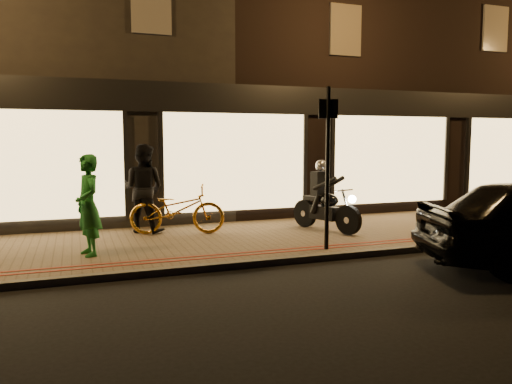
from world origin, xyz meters
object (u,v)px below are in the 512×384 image
Objects in this scene: sign_post at (328,160)px; person_green at (88,205)px; motorcycle at (325,203)px; bicycle_gold at (177,209)px.

person_green is (-4.19, 0.99, -0.78)m from sign_post.
motorcycle is at bearing 81.85° from person_green.
sign_post is 4.37m from person_green.
person_green reaches higher than bicycle_gold.
sign_post reaches higher than motorcycle.
person_green reaches higher than motorcycle.
bicycle_gold is at bearing 133.21° from sign_post.
sign_post is 1.68× the size of person_green.
sign_post is at bearing -121.38° from bicycle_gold.
person_green is (-1.86, -1.48, 0.36)m from bicycle_gold.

